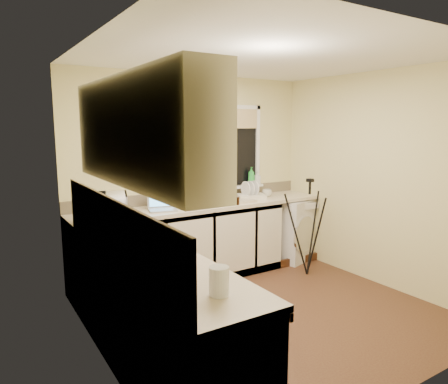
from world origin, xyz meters
TOP-DOWN VIEW (x-y plane):
  - floor at (0.00, 0.00)m, footprint 3.20×3.20m
  - ceiling at (0.00, 0.00)m, footprint 3.20×3.20m
  - wall_back at (0.00, 1.50)m, footprint 3.20×0.00m
  - wall_front at (0.00, -1.50)m, footprint 3.20×0.00m
  - wall_left at (-1.60, 0.00)m, footprint 0.00×3.00m
  - wall_right at (1.60, 0.00)m, footprint 0.00×3.00m
  - base_cabinet_back at (-0.33, 1.20)m, footprint 2.55×0.60m
  - base_cabinet_left at (-1.30, -0.30)m, footprint 0.54×2.40m
  - worktop_back at (0.00, 1.20)m, footprint 3.20×0.60m
  - worktop_left at (-1.30, -0.30)m, footprint 0.60×2.40m
  - upper_cabinet at (-1.44, -0.45)m, footprint 0.28×1.90m
  - splashback_left at (-1.59, -0.30)m, footprint 0.02×2.40m
  - splashback_back at (0.00, 1.49)m, footprint 3.20×0.02m
  - window_glass at (0.20, 1.49)m, footprint 1.50×0.02m
  - window_blind at (0.20, 1.46)m, footprint 1.50×0.02m
  - windowsill at (0.20, 1.43)m, footprint 1.60×0.14m
  - sink at (0.20, 1.20)m, footprint 0.82×0.46m
  - faucet at (0.20, 1.38)m, footprint 0.03×0.03m
  - washing_machine at (1.33, 1.19)m, footprint 0.74×0.73m
  - laptop at (-0.58, 1.18)m, footprint 0.35×0.32m
  - kettle at (-1.21, 0.14)m, footprint 0.14×0.14m
  - dish_rack at (0.70, 1.23)m, footprint 0.42×0.37m
  - tripod at (1.10, 0.57)m, footprint 0.79×0.79m
  - glass_jug at (-1.27, -1.18)m, footprint 0.11×0.11m
  - steel_jar at (-1.32, -0.22)m, footprint 0.09×0.09m
  - microwave at (-1.33, 0.71)m, footprint 0.52×0.63m
  - plant_a at (-0.31, 1.40)m, footprint 0.15×0.11m
  - plant_c at (0.22, 1.40)m, footprint 0.13×0.13m
  - plant_d at (0.48, 1.42)m, footprint 0.28×0.27m
  - soap_bottle_green at (0.84, 1.42)m, footprint 0.11×0.11m
  - soap_bottle_clear at (0.93, 1.41)m, footprint 0.09×0.09m
  - cup_back at (0.96, 1.22)m, footprint 0.14×0.14m
  - cup_left at (-1.25, -0.57)m, footprint 0.14×0.14m

SIDE VIEW (x-z plane):
  - floor at x=0.00m, z-range 0.00..0.00m
  - washing_machine at x=1.33m, z-range 0.00..0.85m
  - base_cabinet_back at x=-0.33m, z-range 0.00..0.86m
  - base_cabinet_left at x=-1.30m, z-range 0.00..0.86m
  - tripod at x=1.10m, z-range 0.00..1.20m
  - worktop_back at x=0.00m, z-range 0.86..0.90m
  - worktop_left at x=-1.30m, z-range 0.86..0.90m
  - sink at x=0.20m, z-range 0.90..0.93m
  - dish_rack at x=0.70m, z-range 0.90..0.95m
  - cup_back at x=0.96m, z-range 0.90..1.00m
  - cup_left at x=-1.25m, z-range 0.90..1.00m
  - laptop at x=-0.58m, z-range 0.85..1.07m
  - steel_jar at x=-1.32m, z-range 0.90..1.02m
  - splashback_back at x=0.00m, z-range 0.90..1.04m
  - glass_jug at x=-1.27m, z-range 0.90..1.06m
  - kettle at x=-1.21m, z-range 0.90..1.08m
  - faucet at x=0.20m, z-range 0.90..1.14m
  - windowsill at x=0.20m, z-range 1.02..1.05m
  - microwave at x=-1.33m, z-range 0.90..1.20m
  - splashback_left at x=-1.59m, z-range 0.90..1.35m
  - soap_bottle_clear at x=0.93m, z-range 1.05..1.22m
  - plant_c at x=0.22m, z-range 1.05..1.27m
  - soap_bottle_green at x=0.84m, z-range 1.05..1.29m
  - plant_a at x=-0.31m, z-range 1.05..1.30m
  - plant_d at x=0.48m, z-range 1.05..1.30m
  - wall_back at x=0.00m, z-range -0.38..2.83m
  - wall_front at x=0.00m, z-range -0.38..2.83m
  - wall_left at x=-1.60m, z-range -0.27..2.73m
  - wall_right at x=1.60m, z-range -0.27..2.73m
  - window_glass at x=0.20m, z-range 1.05..2.05m
  - upper_cabinet at x=-1.44m, z-range 1.45..2.15m
  - window_blind at x=0.20m, z-range 1.80..2.05m
  - ceiling at x=0.00m, z-range 2.45..2.45m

